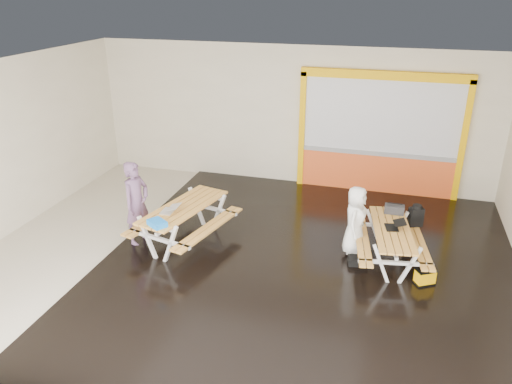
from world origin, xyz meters
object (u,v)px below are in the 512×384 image
(laptop_left, at_px, (170,210))
(fluke_bag, at_px, (425,277))
(picnic_table_left, at_px, (184,215))
(dark_case, at_px, (358,261))
(person_left, at_px, (137,203))
(picnic_table_right, at_px, (391,237))
(laptop_right, at_px, (395,226))
(toolbox, at_px, (394,209))
(blue_pouch, at_px, (157,223))
(backpack, at_px, (416,216))
(person_right, at_px, (355,220))

(laptop_left, xyz_separation_m, fluke_bag, (4.72, 0.06, -0.70))
(picnic_table_left, xyz_separation_m, dark_case, (3.40, 0.09, -0.52))
(person_left, bearing_deg, picnic_table_left, -63.43)
(dark_case, bearing_deg, picnic_table_right, 24.83)
(laptop_right, distance_m, toolbox, 0.64)
(laptop_right, relative_size, dark_case, 1.15)
(laptop_right, distance_m, blue_pouch, 4.29)
(laptop_right, xyz_separation_m, toolbox, (-0.02, 0.64, 0.04))
(laptop_right, bearing_deg, laptop_left, -170.81)
(person_left, height_order, backpack, person_left)
(picnic_table_left, height_order, fluke_bag, picnic_table_left)
(picnic_table_left, bearing_deg, blue_pouch, -97.43)
(picnic_table_right, relative_size, dark_case, 5.78)
(laptop_left, relative_size, blue_pouch, 1.07)
(picnic_table_left, bearing_deg, toolbox, 14.18)
(laptop_right, height_order, toolbox, toolbox)
(backpack, relative_size, dark_case, 1.27)
(person_left, height_order, person_right, person_left)
(laptop_right, bearing_deg, dark_case, -155.19)
(picnic_table_right, bearing_deg, dark_case, -155.17)
(picnic_table_right, bearing_deg, fluke_bag, -43.67)
(toolbox, bearing_deg, laptop_right, -87.84)
(picnic_table_left, distance_m, backpack, 4.52)
(person_left, xyz_separation_m, person_right, (4.17, 0.64, -0.10))
(picnic_table_right, relative_size, laptop_right, 5.04)
(blue_pouch, distance_m, backpack, 4.94)
(picnic_table_left, bearing_deg, picnic_table_right, 4.97)
(person_right, xyz_separation_m, laptop_left, (-3.42, -0.73, 0.11))
(picnic_table_right, distance_m, blue_pouch, 4.26)
(person_right, bearing_deg, fluke_bag, -110.84)
(picnic_table_left, height_order, laptop_left, laptop_left)
(picnic_table_right, relative_size, toolbox, 5.44)
(person_right, height_order, backpack, person_right)
(laptop_left, relative_size, toolbox, 0.98)
(laptop_left, distance_m, fluke_bag, 4.77)
(picnic_table_left, relative_size, toolbox, 6.34)
(picnic_table_right, relative_size, laptop_left, 5.53)
(person_left, height_order, dark_case, person_left)
(person_right, xyz_separation_m, blue_pouch, (-3.39, -1.33, 0.11))
(fluke_bag, bearing_deg, backpack, 97.94)
(picnic_table_left, bearing_deg, dark_case, 1.55)
(person_right, bearing_deg, backpack, -50.10)
(blue_pouch, xyz_separation_m, backpack, (4.49, 2.04, -0.21))
(picnic_table_left, height_order, person_right, person_right)
(picnic_table_left, xyz_separation_m, toolbox, (3.96, 1.00, 0.19))
(person_right, relative_size, backpack, 2.98)
(blue_pouch, bearing_deg, toolbox, 24.98)
(picnic_table_right, xyz_separation_m, fluke_bag, (0.62, -0.60, -0.38))
(person_left, distance_m, backpack, 5.45)
(laptop_right, relative_size, fluke_bag, 1.02)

